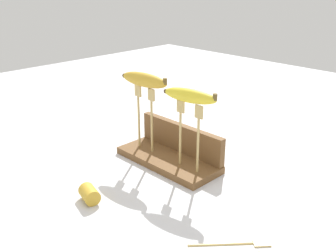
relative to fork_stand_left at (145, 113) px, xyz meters
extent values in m
plane|color=silver|center=(0.09, 0.01, -0.14)|extent=(3.00, 3.00, 0.00)
cube|color=brown|center=(0.09, 0.01, -0.13)|extent=(0.33, 0.14, 0.02)
cube|color=brown|center=(0.09, 0.07, -0.08)|extent=(0.32, 0.02, 0.09)
cylinder|color=tan|center=(-0.03, 0.00, -0.04)|extent=(0.01, 0.01, 0.17)
cube|color=tan|center=(-0.03, 0.00, 0.06)|extent=(0.03, 0.01, 0.04)
cylinder|color=tan|center=(0.03, 0.00, -0.04)|extent=(0.01, 0.01, 0.17)
cube|color=tan|center=(0.03, 0.00, 0.06)|extent=(0.03, 0.01, 0.04)
cylinder|color=tan|center=(0.15, 0.00, -0.04)|extent=(0.01, 0.01, 0.16)
cube|color=tan|center=(0.15, 0.00, 0.06)|extent=(0.03, 0.01, 0.04)
cylinder|color=tan|center=(0.22, 0.00, -0.04)|extent=(0.01, 0.01, 0.16)
cube|color=tan|center=(0.22, 0.00, 0.06)|extent=(0.03, 0.01, 0.04)
ellipsoid|color=gold|center=(0.00, 0.00, 0.10)|extent=(0.18, 0.06, 0.04)
cylinder|color=brown|center=(0.08, 0.01, 0.11)|extent=(0.01, 0.01, 0.02)
sphere|color=#3F2D19|center=(-0.08, -0.01, 0.10)|extent=(0.01, 0.01, 0.01)
ellipsoid|color=yellow|center=(0.18, 0.00, 0.09)|extent=(0.16, 0.07, 0.04)
cylinder|color=brown|center=(0.26, 0.01, 0.10)|extent=(0.01, 0.01, 0.02)
sphere|color=#3F2D19|center=(0.11, -0.02, 0.09)|extent=(0.01, 0.01, 0.01)
cylinder|color=tan|center=(0.44, -0.18, -0.14)|extent=(0.10, 0.11, 0.01)
cube|color=tan|center=(0.50, -0.12, -0.14)|extent=(0.04, 0.04, 0.01)
cylinder|color=gold|center=(0.10, -0.28, -0.12)|extent=(0.06, 0.05, 0.04)
cylinder|color=beige|center=(0.07, -0.27, -0.12)|extent=(0.01, 0.04, 0.04)
camera|label=1|loc=(0.84, -0.73, 0.40)|focal=41.21mm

